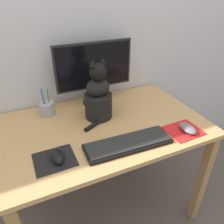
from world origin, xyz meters
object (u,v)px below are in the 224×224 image
at_px(keyboard, 128,143).
at_px(cat, 98,97).
at_px(monitor, 94,70).
at_px(computer_mouse_right, 188,128).
at_px(pen_cup, 47,109).
at_px(computer_mouse_left, 57,156).

height_order(keyboard, cat, cat).
relative_size(monitor, cat, 1.37).
distance_m(computer_mouse_right, pen_cup, 0.81).
xyz_separation_m(monitor, pen_cup, (-0.32, -0.03, -0.18)).
xyz_separation_m(cat, pen_cup, (-0.27, 0.15, -0.09)).
bearing_deg(keyboard, pen_cup, 126.50).
height_order(monitor, cat, monitor).
height_order(monitor, keyboard, monitor).
relative_size(monitor, computer_mouse_right, 4.37).
bearing_deg(keyboard, monitor, 90.90).
height_order(keyboard, computer_mouse_left, computer_mouse_left).
distance_m(keyboard, pen_cup, 0.55).
distance_m(cat, pen_cup, 0.32).
relative_size(computer_mouse_left, cat, 0.29).
distance_m(computer_mouse_left, cat, 0.42).
height_order(computer_mouse_right, pen_cup, pen_cup).
distance_m(computer_mouse_left, pen_cup, 0.42).
distance_m(computer_mouse_left, computer_mouse_right, 0.69).
relative_size(keyboard, computer_mouse_left, 4.17).
bearing_deg(cat, keyboard, -89.91).
relative_size(computer_mouse_right, pen_cup, 0.65).
bearing_deg(pen_cup, computer_mouse_left, -94.26).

